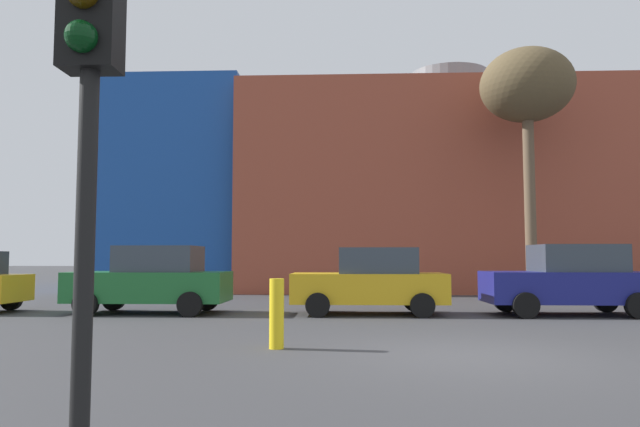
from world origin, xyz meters
TOP-DOWN VIEW (x-y plane):
  - ground_plane at (0.00, 0.00)m, footprint 200.00×200.00m
  - building_backdrop at (3.60, 21.27)m, footprint 33.18×13.19m
  - parked_car_1 at (-7.00, 6.49)m, footprint 4.15×2.03m
  - parked_car_2 at (-1.17, 6.49)m, footprint 4.02×1.98m
  - parked_car_3 at (3.98, 6.49)m, footprint 4.20×2.06m
  - traffic_light_near_left at (-3.44, -5.57)m, footprint 0.36×0.36m
  - bare_tree_0 at (4.81, 12.25)m, footprint 3.36×3.36m
  - bollard_yellow_0 at (-2.96, 0.55)m, footprint 0.24×0.24m

SIDE VIEW (x-z plane):
  - ground_plane at x=0.00m, z-range 0.00..0.00m
  - bollard_yellow_0 at x=-2.96m, z-range 0.00..1.14m
  - parked_car_2 at x=-1.17m, z-range 0.00..1.74m
  - parked_car_1 at x=-7.00m, z-range -0.01..1.79m
  - parked_car_3 at x=3.98m, z-range -0.01..1.82m
  - traffic_light_near_left at x=-3.44m, z-range 0.84..4.40m
  - building_backdrop at x=3.60m, z-range -0.87..10.18m
  - bare_tree_0 at x=4.81m, z-range 3.06..12.18m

